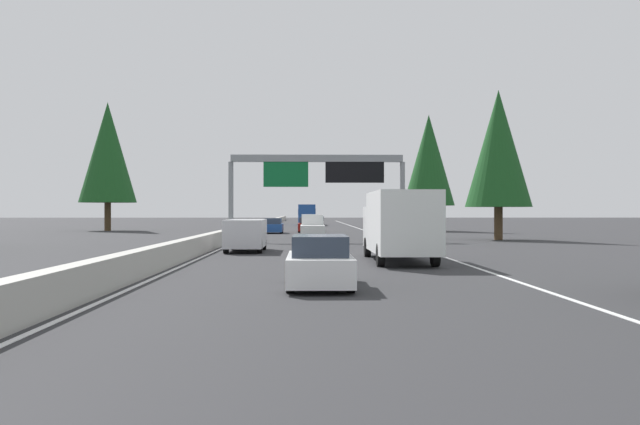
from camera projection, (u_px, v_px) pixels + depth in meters
name	position (u px, v px, depth m)	size (l,w,h in m)	color
ground_plane	(252.00, 234.00, 64.96)	(320.00, 320.00, 0.00)	#2D2D30
median_barrier	(262.00, 225.00, 84.95)	(180.00, 0.56, 0.90)	#ADAAA3
shoulder_stripe_right	(366.00, 231.00, 75.18)	(160.00, 0.16, 0.01)	silver
shoulder_stripe_median	(261.00, 231.00, 74.97)	(160.00, 0.16, 0.01)	silver
sign_gantry_overhead	(319.00, 172.00, 50.02)	(0.50, 12.68, 6.18)	gray
sedan_mid_center	(320.00, 263.00, 19.64)	(4.40, 1.80, 1.47)	white
box_truck_near_right	(399.00, 224.00, 29.61)	(8.50, 2.40, 2.95)	white
sedan_distant_a	(307.00, 225.00, 70.68)	(4.40, 1.80, 1.47)	maroon
bus_mid_left	(307.00, 214.00, 106.79)	(11.50, 2.55, 3.10)	#1E4793
sedan_far_center	(273.00, 226.00, 67.31)	(4.40, 1.80, 1.47)	#1E4793
minivan_mid_right	(246.00, 234.00, 37.01)	(5.00, 1.95, 1.69)	silver
pickup_far_left	(312.00, 225.00, 59.49)	(5.60, 2.00, 1.86)	white
conifer_right_near	(498.00, 149.00, 51.87)	(4.91, 4.91, 11.16)	#4C3823
conifer_right_mid	(429.00, 160.00, 74.43)	(5.47, 5.47, 12.44)	#4C3823
conifer_left_mid	(108.00, 152.00, 75.86)	(6.16, 6.16, 14.00)	#4C3823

